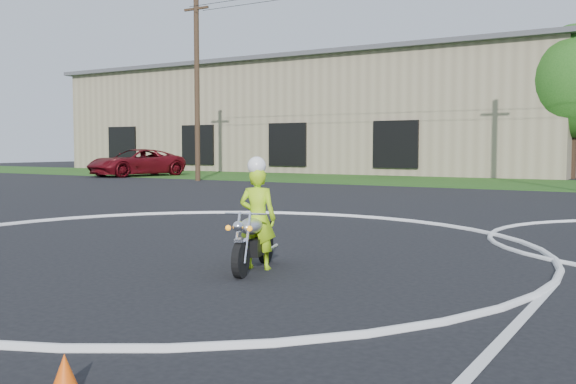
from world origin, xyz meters
The scene contains 8 objects.
ground centered at (0.00, 0.00, 0.00)m, with size 120.00×120.00×0.00m, color black.
grass_strip centered at (0.00, 27.00, 0.01)m, with size 120.00×10.00×0.02m, color #1E4714.
course_markings centered at (2.17, 4.35, 0.01)m, with size 19.05×19.05×0.12m.
primary_motorcycle centered at (2.04, 1.65, 0.44)m, with size 0.70×1.68×0.91m.
rider_primary_grp centered at (2.03, 1.78, 0.81)m, with size 0.64×0.51×1.68m.
pickup_grp centered at (-21.90, 23.30, 0.85)m, with size 4.10×6.60×1.70m.
traffic_cones centered at (4.61, 2.32, 0.14)m, with size 20.40×11.66×0.30m.
warehouse centered at (-18.00, 39.99, 4.16)m, with size 41.00×17.00×8.30m.
Camera 1 is at (7.38, -6.07, 1.82)m, focal length 40.00 mm.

